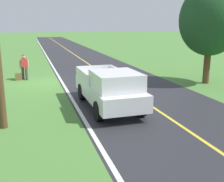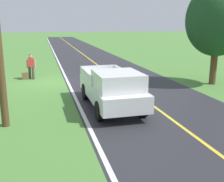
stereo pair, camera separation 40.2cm
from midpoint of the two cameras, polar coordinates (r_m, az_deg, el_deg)
name	(u,v)px [view 1 (the left image)]	position (r m, az deg, el deg)	size (l,w,h in m)	color
ground_plane	(44,83)	(18.42, -14.43, 1.59)	(200.00, 200.00, 0.00)	#4C7F38
road_surface	(111,79)	(19.12, -0.79, 2.48)	(7.13, 120.00, 0.00)	#28282D
lane_edge_line	(62,82)	(18.50, -10.94, 1.85)	(0.16, 117.60, 0.00)	silver
lane_centre_line	(111,79)	(19.12, -0.79, 2.49)	(0.14, 117.60, 0.00)	gold
hitchhiker_walking	(24,65)	(19.78, -18.31, 5.04)	(0.62, 0.51, 1.75)	#4C473D
suitcase_carried	(19,77)	(19.81, -19.35, 2.81)	(0.20, 0.46, 0.49)	brown
pickup_truck_passing	(110,88)	(12.37, -1.36, 0.68)	(2.17, 5.43, 1.82)	silver
tree_far_side_near	(211,20)	(18.41, 19.15, 13.72)	(3.83, 3.83, 6.19)	brown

